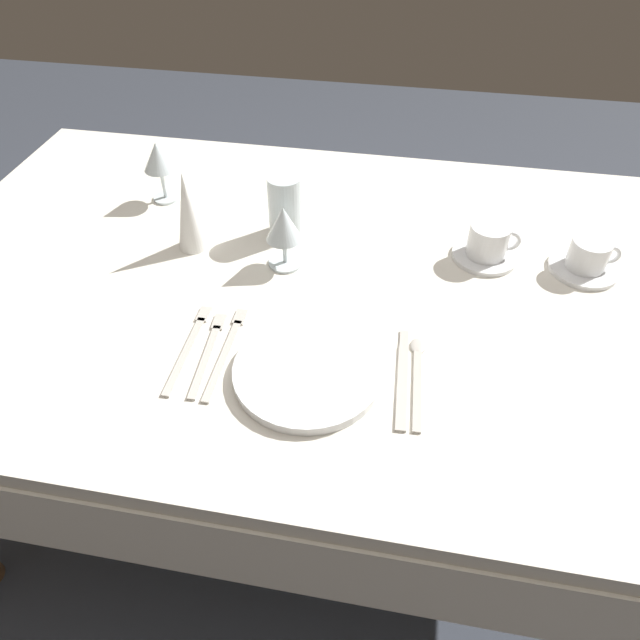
{
  "coord_description": "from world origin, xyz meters",
  "views": [
    {
      "loc": [
        0.15,
        -0.93,
        1.49
      ],
      "look_at": [
        0.01,
        -0.15,
        0.76
      ],
      "focal_mm": 32.55,
      "sensor_mm": 36.0,
      "label": 1
    }
  ],
  "objects_px": {
    "coffee_cup_left": "(489,240)",
    "wine_glass_centre": "(284,227)",
    "dinner_plate": "(308,371)",
    "dinner_knife": "(403,379)",
    "coffee_cup_right": "(590,254)",
    "napkin_folded": "(188,211)",
    "fork_salad": "(190,344)",
    "wine_glass_left": "(158,159)",
    "drink_tumbler": "(285,209)",
    "fork_outer": "(227,349)",
    "spoon_soup": "(417,370)",
    "fork_inner": "(209,350)"
  },
  "relations": [
    {
      "from": "coffee_cup_left",
      "to": "wine_glass_centre",
      "type": "bearing_deg",
      "value": -166.75
    },
    {
      "from": "dinner_plate",
      "to": "dinner_knife",
      "type": "relative_size",
      "value": 1.12
    },
    {
      "from": "coffee_cup_right",
      "to": "napkin_folded",
      "type": "distance_m",
      "value": 0.84
    },
    {
      "from": "fork_salad",
      "to": "wine_glass_left",
      "type": "distance_m",
      "value": 0.53
    },
    {
      "from": "wine_glass_centre",
      "to": "drink_tumbler",
      "type": "xyz_separation_m",
      "value": [
        -0.02,
        0.12,
        -0.03
      ]
    },
    {
      "from": "fork_outer",
      "to": "fork_salad",
      "type": "height_order",
      "value": "same"
    },
    {
      "from": "fork_outer",
      "to": "spoon_soup",
      "type": "xyz_separation_m",
      "value": [
        0.34,
        0.01,
        0.0
      ]
    },
    {
      "from": "wine_glass_centre",
      "to": "spoon_soup",
      "type": "bearing_deg",
      "value": -41.38
    },
    {
      "from": "drink_tumbler",
      "to": "fork_salad",
      "type": "bearing_deg",
      "value": -103.74
    },
    {
      "from": "wine_glass_left",
      "to": "drink_tumbler",
      "type": "bearing_deg",
      "value": -15.29
    },
    {
      "from": "fork_salad",
      "to": "drink_tumbler",
      "type": "xyz_separation_m",
      "value": [
        0.09,
        0.38,
        0.06
      ]
    },
    {
      "from": "wine_glass_centre",
      "to": "drink_tumbler",
      "type": "bearing_deg",
      "value": 101.6
    },
    {
      "from": "coffee_cup_left",
      "to": "wine_glass_centre",
      "type": "relative_size",
      "value": 0.78
    },
    {
      "from": "napkin_folded",
      "to": "dinner_knife",
      "type": "bearing_deg",
      "value": -32.82
    },
    {
      "from": "fork_inner",
      "to": "fork_salad",
      "type": "distance_m",
      "value": 0.04
    },
    {
      "from": "dinner_plate",
      "to": "coffee_cup_right",
      "type": "height_order",
      "value": "coffee_cup_right"
    },
    {
      "from": "fork_salad",
      "to": "coffee_cup_left",
      "type": "xyz_separation_m",
      "value": [
        0.54,
        0.37,
        0.04
      ]
    },
    {
      "from": "dinner_plate",
      "to": "drink_tumbler",
      "type": "distance_m",
      "value": 0.44
    },
    {
      "from": "coffee_cup_left",
      "to": "napkin_folded",
      "type": "relative_size",
      "value": 0.61
    },
    {
      "from": "fork_salad",
      "to": "dinner_knife",
      "type": "relative_size",
      "value": 0.98
    },
    {
      "from": "dinner_plate",
      "to": "napkin_folded",
      "type": "xyz_separation_m",
      "value": [
        -0.32,
        0.33,
        0.08
      ]
    },
    {
      "from": "spoon_soup",
      "to": "drink_tumbler",
      "type": "distance_m",
      "value": 0.49
    },
    {
      "from": "fork_inner",
      "to": "fork_salad",
      "type": "height_order",
      "value": "same"
    },
    {
      "from": "coffee_cup_right",
      "to": "spoon_soup",
      "type": "bearing_deg",
      "value": -133.08
    },
    {
      "from": "fork_salad",
      "to": "drink_tumbler",
      "type": "distance_m",
      "value": 0.4
    },
    {
      "from": "dinner_plate",
      "to": "fork_outer",
      "type": "bearing_deg",
      "value": 167.57
    },
    {
      "from": "wine_glass_left",
      "to": "fork_salad",
      "type": "bearing_deg",
      "value": -64.19
    },
    {
      "from": "fork_salad",
      "to": "coffee_cup_left",
      "type": "distance_m",
      "value": 0.65
    },
    {
      "from": "spoon_soup",
      "to": "coffee_cup_right",
      "type": "xyz_separation_m",
      "value": [
        0.33,
        0.35,
        0.04
      ]
    },
    {
      "from": "fork_salad",
      "to": "fork_inner",
      "type": "bearing_deg",
      "value": -10.85
    },
    {
      "from": "dinner_plate",
      "to": "dinner_knife",
      "type": "height_order",
      "value": "dinner_plate"
    },
    {
      "from": "dinner_plate",
      "to": "spoon_soup",
      "type": "height_order",
      "value": "dinner_plate"
    },
    {
      "from": "dinner_plate",
      "to": "wine_glass_centre",
      "type": "height_order",
      "value": "wine_glass_centre"
    },
    {
      "from": "dinner_knife",
      "to": "drink_tumbler",
      "type": "height_order",
      "value": "drink_tumbler"
    },
    {
      "from": "spoon_soup",
      "to": "napkin_folded",
      "type": "relative_size",
      "value": 1.19
    },
    {
      "from": "fork_outer",
      "to": "fork_inner",
      "type": "xyz_separation_m",
      "value": [
        -0.03,
        -0.01,
        0.0
      ]
    },
    {
      "from": "dinner_knife",
      "to": "wine_glass_left",
      "type": "relative_size",
      "value": 1.56
    },
    {
      "from": "dinner_plate",
      "to": "drink_tumbler",
      "type": "bearing_deg",
      "value": 107.49
    },
    {
      "from": "fork_salad",
      "to": "spoon_soup",
      "type": "bearing_deg",
      "value": 1.38
    },
    {
      "from": "coffee_cup_left",
      "to": "drink_tumbler",
      "type": "bearing_deg",
      "value": 177.84
    },
    {
      "from": "fork_outer",
      "to": "coffee_cup_right",
      "type": "relative_size",
      "value": 2.27
    },
    {
      "from": "dinner_knife",
      "to": "drink_tumbler",
      "type": "xyz_separation_m",
      "value": [
        -0.29,
        0.4,
        0.06
      ]
    },
    {
      "from": "drink_tumbler",
      "to": "napkin_folded",
      "type": "xyz_separation_m",
      "value": [
        -0.19,
        -0.09,
        0.03
      ]
    },
    {
      "from": "drink_tumbler",
      "to": "wine_glass_centre",
      "type": "bearing_deg",
      "value": -78.4
    },
    {
      "from": "fork_salad",
      "to": "wine_glass_left",
      "type": "height_order",
      "value": "wine_glass_left"
    },
    {
      "from": "fork_outer",
      "to": "drink_tumbler",
      "type": "relative_size",
      "value": 1.66
    },
    {
      "from": "wine_glass_centre",
      "to": "drink_tumbler",
      "type": "relative_size",
      "value": 0.99
    },
    {
      "from": "dinner_knife",
      "to": "napkin_folded",
      "type": "relative_size",
      "value": 1.28
    },
    {
      "from": "dinner_plate",
      "to": "spoon_soup",
      "type": "xyz_separation_m",
      "value": [
        0.19,
        0.04,
        -0.01
      ]
    },
    {
      "from": "napkin_folded",
      "to": "drink_tumbler",
      "type": "bearing_deg",
      "value": 25.07
    }
  ]
}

